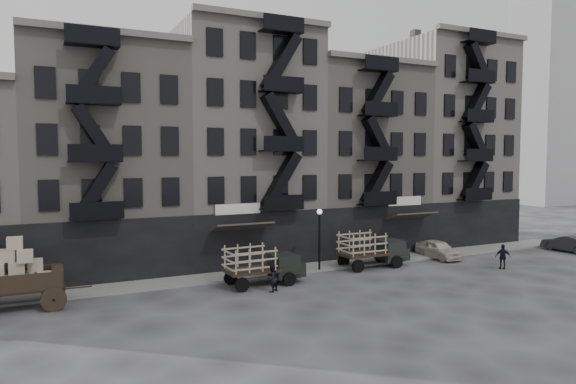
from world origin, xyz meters
name	(u,v)px	position (x,y,z in m)	size (l,w,h in m)	color
ground	(297,285)	(0.00, 0.00, 0.00)	(140.00, 140.00, 0.00)	#38383A
sidewalk	(272,271)	(0.00, 3.75, 0.07)	(55.00, 2.50, 0.15)	slate
building_midwest	(103,161)	(-10.00, 9.83, 7.50)	(10.00, 11.35, 16.20)	gray
building_center	(240,148)	(0.00, 9.82, 8.50)	(10.00, 11.35, 18.20)	#A09B93
building_mideast	(350,160)	(10.00, 9.83, 7.50)	(10.00, 11.35, 16.20)	gray
building_east	(440,144)	(20.00, 9.82, 9.00)	(10.00, 11.35, 19.20)	#A09B93
lamp_post	(319,231)	(3.00, 2.60, 2.78)	(0.36, 0.36, 4.28)	black
wagon	(16,269)	(-15.18, 1.72, 2.11)	(4.41, 2.42, 3.70)	black
stake_truck_west	(263,262)	(-1.91, 0.91, 1.41)	(4.96, 2.15, 2.46)	black
stake_truck_east	(372,247)	(7.03, 2.15, 1.46)	(5.15, 2.23, 2.56)	black
car_east	(438,249)	(13.47, 2.60, 0.70)	(1.66, 4.14, 1.41)	beige
car_far	(568,244)	(25.00, 0.08, 0.66)	(1.40, 4.03, 1.33)	#272729
pedestrian_mid	(272,278)	(-2.04, -0.76, 0.80)	(0.78, 0.61, 1.61)	black
policeman	(503,257)	(14.88, -2.29, 0.87)	(1.01, 0.42, 1.73)	black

